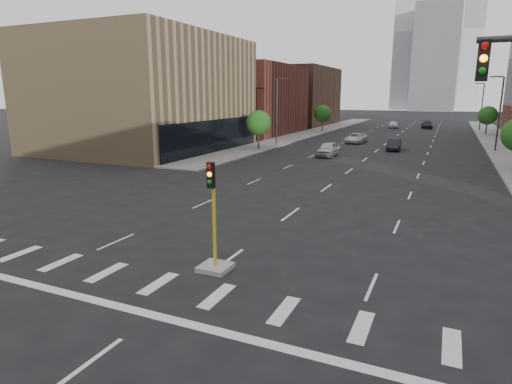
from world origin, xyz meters
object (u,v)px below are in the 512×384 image
Objects in this scene: car_deep_right at (427,125)px; car_distant at (394,125)px; car_far_left at (356,138)px; car_mid_right at (394,144)px; car_near_left at (328,149)px; median_traffic_signal at (214,247)px.

car_deep_right is 6.81m from car_distant.
car_mid_right is at bearing -44.07° from car_far_left.
car_near_left is 1.05× the size of car_mid_right.
car_far_left is at bearing 129.88° from car_mid_right.
car_distant is (1.59, 31.43, 0.05)m from car_far_left.
car_mid_right is 38.20m from car_distant.
car_deep_right is at bearing 82.25° from car_near_left.
car_far_left is at bearing -101.14° from car_distant.
car_far_left is at bearing -108.87° from car_deep_right.
car_mid_right is 40.24m from car_deep_right.
car_near_left is 49.54m from car_deep_right.
car_near_left is 15.18m from car_far_left.
car_near_left is 1.08× the size of car_distant.
car_mid_right is (6.24, 8.68, -0.07)m from car_near_left.
median_traffic_signal is at bearing -82.40° from car_far_left.
car_mid_right is 0.86× the size of car_deep_right.
car_near_left is at bearing -129.07° from car_mid_right.
median_traffic_signal is 34.19m from car_near_left.
car_distant is at bearing 89.80° from car_far_left.
car_deep_right reaches higher than car_far_left.
median_traffic_signal is 80.56m from car_distant.
median_traffic_signal reaches higher than car_deep_right.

